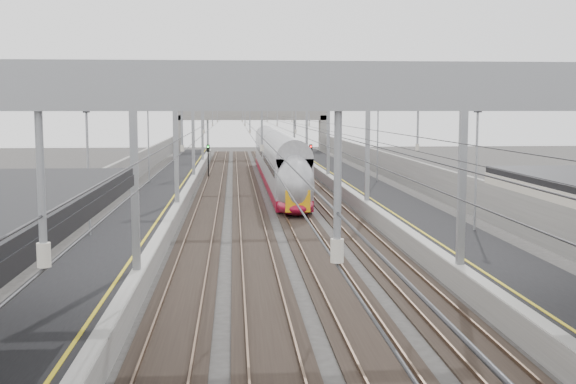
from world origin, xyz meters
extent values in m
cube|color=black|center=(-8.00, 45.00, 0.50)|extent=(4.00, 120.00, 1.00)
cube|color=black|center=(8.00, 45.00, 0.50)|extent=(4.00, 120.00, 1.00)
cube|color=black|center=(-4.50, 45.00, 0.04)|extent=(2.40, 140.00, 0.08)
cube|color=brown|center=(-5.22, 45.00, 0.13)|extent=(0.07, 140.00, 0.14)
cube|color=brown|center=(-3.78, 45.00, 0.13)|extent=(0.07, 140.00, 0.14)
cube|color=black|center=(-1.50, 45.00, 0.04)|extent=(2.40, 140.00, 0.08)
cube|color=brown|center=(-2.22, 45.00, 0.13)|extent=(0.07, 140.00, 0.14)
cube|color=brown|center=(-0.78, 45.00, 0.13)|extent=(0.07, 140.00, 0.14)
cube|color=black|center=(1.50, 45.00, 0.04)|extent=(2.40, 140.00, 0.08)
cube|color=brown|center=(0.78, 45.00, 0.13)|extent=(0.07, 140.00, 0.14)
cube|color=brown|center=(2.22, 45.00, 0.13)|extent=(0.07, 140.00, 0.14)
cube|color=black|center=(4.50, 45.00, 0.04)|extent=(2.40, 140.00, 0.08)
cube|color=brown|center=(3.78, 45.00, 0.13)|extent=(0.07, 140.00, 0.14)
cube|color=brown|center=(5.22, 45.00, 0.13)|extent=(0.07, 140.00, 0.14)
cube|color=gray|center=(0.00, 2.00, 7.35)|extent=(13.00, 0.25, 0.50)
cube|color=gray|center=(-6.30, 22.00, 4.30)|extent=(0.28, 0.28, 6.60)
cube|color=gray|center=(6.30, 22.00, 4.30)|extent=(0.28, 0.28, 6.60)
cube|color=gray|center=(0.00, 22.00, 7.35)|extent=(13.00, 0.25, 0.50)
cube|color=gray|center=(-6.30, 42.00, 4.30)|extent=(0.28, 0.28, 6.60)
cube|color=gray|center=(6.30, 42.00, 4.30)|extent=(0.28, 0.28, 6.60)
cube|color=gray|center=(0.00, 42.00, 7.35)|extent=(13.00, 0.25, 0.50)
cube|color=gray|center=(-6.30, 62.00, 4.30)|extent=(0.28, 0.28, 6.60)
cube|color=gray|center=(6.30, 62.00, 4.30)|extent=(0.28, 0.28, 6.60)
cube|color=gray|center=(0.00, 62.00, 7.35)|extent=(13.00, 0.25, 0.50)
cube|color=gray|center=(-6.30, 82.00, 4.30)|extent=(0.28, 0.28, 6.60)
cube|color=gray|center=(6.30, 82.00, 4.30)|extent=(0.28, 0.28, 6.60)
cube|color=gray|center=(0.00, 82.00, 7.35)|extent=(13.00, 0.25, 0.50)
cube|color=gray|center=(-6.30, 100.00, 4.30)|extent=(0.28, 0.28, 6.60)
cube|color=gray|center=(6.30, 100.00, 4.30)|extent=(0.28, 0.28, 6.60)
cube|color=gray|center=(0.00, 100.00, 7.35)|extent=(13.00, 0.25, 0.50)
cylinder|color=#262628|center=(-4.50, 50.00, 5.50)|extent=(0.03, 140.00, 0.03)
cylinder|color=#262628|center=(-1.50, 50.00, 5.50)|extent=(0.03, 140.00, 0.03)
cylinder|color=#262628|center=(1.50, 50.00, 5.50)|extent=(0.03, 140.00, 0.03)
cylinder|color=#262628|center=(4.50, 50.00, 5.50)|extent=(0.03, 140.00, 0.03)
cube|color=gray|center=(0.00, 100.00, 6.20)|extent=(22.00, 2.20, 1.40)
cube|color=gray|center=(-10.50, 100.00, 3.10)|extent=(1.00, 2.20, 6.20)
cube|color=gray|center=(10.50, 100.00, 3.10)|extent=(1.00, 2.20, 6.20)
cube|color=gray|center=(-11.20, 45.00, 1.60)|extent=(0.30, 120.00, 3.20)
cube|color=gray|center=(11.20, 45.00, 1.60)|extent=(0.30, 120.00, 3.20)
cube|color=maroon|center=(1.50, 53.32, 0.58)|extent=(2.55, 21.73, 0.76)
cube|color=gray|center=(1.50, 53.32, 2.37)|extent=(2.55, 21.73, 2.83)
cube|color=black|center=(1.50, 45.72, 0.27)|extent=(1.89, 2.27, 0.47)
cube|color=maroon|center=(1.50, 75.42, 0.58)|extent=(2.55, 21.73, 0.76)
cube|color=gray|center=(1.50, 75.42, 2.37)|extent=(2.55, 21.73, 2.83)
cube|color=black|center=(1.50, 67.82, 0.27)|extent=(1.89, 2.27, 0.47)
ellipsoid|color=gray|center=(1.50, 42.27, 2.09)|extent=(2.55, 4.91, 3.97)
cube|color=#F6A80C|center=(1.50, 40.24, 1.24)|extent=(1.61, 0.12, 1.42)
cube|color=black|center=(1.50, 40.66, 2.66)|extent=(1.51, 0.55, 0.89)
cylinder|color=black|center=(-5.20, 69.23, 1.50)|extent=(0.12, 0.12, 3.00)
cube|color=black|center=(-5.20, 69.23, 3.10)|extent=(0.32, 0.22, 0.75)
sphere|color=#0CE526|center=(-5.20, 69.10, 3.25)|extent=(0.16, 0.16, 0.16)
cylinder|color=black|center=(3.20, 73.58, 1.50)|extent=(0.12, 0.12, 3.00)
cube|color=black|center=(3.20, 73.58, 3.10)|extent=(0.32, 0.22, 0.75)
sphere|color=red|center=(3.20, 73.45, 3.25)|extent=(0.16, 0.16, 0.16)
cylinder|color=black|center=(5.40, 68.93, 1.50)|extent=(0.12, 0.12, 3.00)
cube|color=black|center=(5.40, 68.93, 3.10)|extent=(0.32, 0.22, 0.75)
sphere|color=red|center=(5.40, 68.80, 3.25)|extent=(0.16, 0.16, 0.16)
camera|label=1|loc=(-2.57, -5.35, 7.12)|focal=45.00mm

